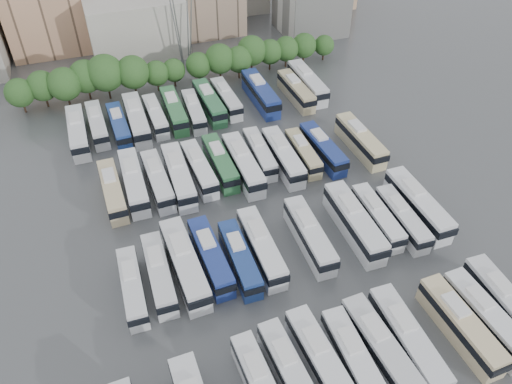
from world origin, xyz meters
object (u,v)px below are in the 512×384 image
object	(u,v)px
bus_r2_s9	(283,157)
bus_r3_s3	(137,119)
bus_r0_s13	(505,304)
bus_r2_s5	(199,169)
bus_r3_s4	(156,116)
bus_r3_s10	(261,93)
bus_r0_s8	(380,348)
bus_r1_s12	(402,218)
bus_r1_s13	(418,204)
bus_r3_s5	(174,110)
bus_r3_s8	(226,98)
bus_r1_s6	(261,247)
bus_r2_s2	(134,182)
bus_r3_s1	(97,124)
bus_r3_s0	(78,132)
bus_r2_s7	(243,164)
bus_r0_s12	(486,317)
bus_r0_s5	(290,372)
bus_r1_s2	(159,274)
bus_r3_s7	(209,102)
bus_r2_s4	(179,176)
bus_r3_s13	(307,83)
bus_r2_s3	(158,180)
bus_r3_s2	(119,126)
bus_r0_s11	(461,325)
bus_r2_s8	(260,153)
bus_r2_s1	(112,190)
bus_r1_s3	(185,264)
bus_r1_s11	(377,217)
bus_r1_s10	(354,222)
bus_r2_s11	(323,148)
bus_r1_s4	(211,256)
bus_r1_s8	(310,235)
bus_r3_s6	(194,111)
bus_r0_s7	(355,361)
bus_r1_s5	(240,258)
bus_r2_s13	(360,140)
bus_r3_s12	(296,91)
bus_r0_s9	(407,340)

from	to	relation	value
bus_r2_s9	bus_r3_s3	distance (m)	26.95
bus_r0_s13	bus_r2_s5	bearing A→B (deg)	128.03
bus_r2_s9	bus_r3_s4	xyz separation A→B (m)	(-16.43, 18.85, -0.25)
bus_r3_s10	bus_r0_s8	bearing A→B (deg)	-97.12
bus_r1_s12	bus_r1_s13	world-z (taller)	bus_r1_s13
bus_r3_s5	bus_r3_s8	world-z (taller)	bus_r3_s5
bus_r1_s6	bus_r2_s2	distance (m)	22.73
bus_r3_s1	bus_r3_s0	bearing A→B (deg)	-155.61
bus_r0_s13	bus_r1_s6	distance (m)	29.12
bus_r1_s6	bus_r2_s7	xyz separation A→B (m)	(3.30, 17.00, 0.12)
bus_r0_s12	bus_r2_s7	xyz separation A→B (m)	(-16.55, 35.36, 0.15)
bus_r0_s5	bus_r2_s2	world-z (taller)	bus_r2_s2
bus_r1_s2	bus_r3_s7	size ratio (longest dim) A/B	0.92
bus_r2_s4	bus_r3_s8	distance (m)	23.66
bus_r3_s0	bus_r3_s13	world-z (taller)	bus_r3_s13
bus_r2_s4	bus_r3_s0	xyz separation A→B (m)	(-13.17, 17.13, -0.03)
bus_r2_s3	bus_r3_s2	world-z (taller)	bus_r2_s3
bus_r0_s11	bus_r0_s13	xyz separation A→B (m)	(6.56, 0.62, 0.04)
bus_r2_s8	bus_r3_s0	xyz separation A→B (m)	(-26.57, 15.57, 0.25)
bus_r2_s1	bus_r2_s3	xyz separation A→B (m)	(6.61, 0.04, 0.02)
bus_r1_s3	bus_r2_s9	size ratio (longest dim) A/B	1.06
bus_r1_s11	bus_r2_s4	bearing A→B (deg)	145.20
bus_r1_s3	bus_r2_s1	world-z (taller)	bus_r1_s3
bus_r1_s10	bus_r2_s7	distance (m)	19.78
bus_r1_s12	bus_r3_s3	xyz separation A→B (m)	(-29.83, 36.51, 0.33)
bus_r2_s3	bus_r2_s7	bearing A→B (deg)	-4.98
bus_r1_s11	bus_r2_s1	distance (m)	37.64
bus_r1_s6	bus_r3_s8	size ratio (longest dim) A/B	1.06
bus_r1_s10	bus_r2_s11	size ratio (longest dim) A/B	1.13
bus_r1_s4	bus_r2_s3	distance (m)	17.37
bus_r2_s11	bus_r1_s3	bearing A→B (deg)	-150.98
bus_r1_s6	bus_r1_s11	world-z (taller)	bus_r1_s6
bus_r2_s4	bus_r3_s10	world-z (taller)	bus_r3_s10
bus_r0_s5	bus_r3_s2	size ratio (longest dim) A/B	0.99
bus_r1_s4	bus_r1_s8	world-z (taller)	bus_r1_s8
bus_r2_s9	bus_r3_s0	xyz separation A→B (m)	(-29.62, 17.89, 0.02)
bus_r1_s2	bus_r3_s6	size ratio (longest dim) A/B	1.03
bus_r3_s4	bus_r3_s8	distance (m)	13.45
bus_r1_s10	bus_r2_s2	size ratio (longest dim) A/B	1.06
bus_r0_s7	bus_r2_s5	xyz separation A→B (m)	(-6.83, 36.61, 0.01)
bus_r0_s12	bus_r1_s5	size ratio (longest dim) A/B	1.07
bus_r0_s12	bus_r2_s3	distance (m)	46.74
bus_r0_s7	bus_r2_s3	world-z (taller)	bus_r2_s3
bus_r0_s7	bus_r3_s3	bearing A→B (deg)	105.75
bus_r0_s5	bus_r2_s13	distance (m)	42.84
bus_r0_s7	bus_r1_s13	size ratio (longest dim) A/B	0.89
bus_r0_s7	bus_r3_s12	size ratio (longest dim) A/B	0.97
bus_r1_s8	bus_r1_s10	bearing A→B (deg)	1.97
bus_r0_s7	bus_r1_s2	world-z (taller)	bus_r0_s7
bus_r0_s9	bus_r2_s2	bearing A→B (deg)	123.76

